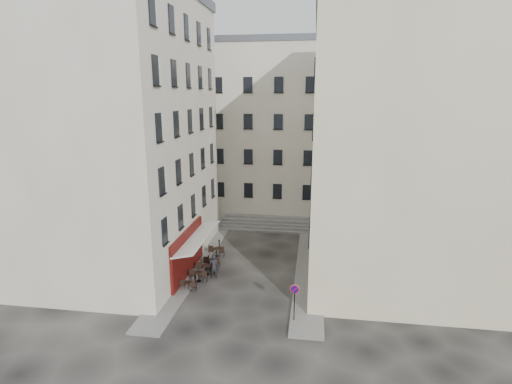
% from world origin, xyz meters
% --- Properties ---
extents(ground, '(90.00, 90.00, 0.00)m').
position_xyz_m(ground, '(0.00, 0.00, 0.00)').
color(ground, black).
rests_on(ground, ground).
extents(sidewalk_left, '(2.00, 22.00, 0.12)m').
position_xyz_m(sidewalk_left, '(-4.50, 4.00, 0.06)').
color(sidewalk_left, slate).
rests_on(sidewalk_left, ground).
extents(sidewalk_right, '(2.00, 18.00, 0.12)m').
position_xyz_m(sidewalk_right, '(4.50, 3.00, 0.06)').
color(sidewalk_right, slate).
rests_on(sidewalk_right, ground).
extents(building_left, '(12.20, 16.20, 20.60)m').
position_xyz_m(building_left, '(-10.50, 3.00, 10.31)').
color(building_left, beige).
rests_on(building_left, ground).
extents(building_right, '(12.20, 14.20, 18.60)m').
position_xyz_m(building_right, '(10.50, 3.50, 9.31)').
color(building_right, beige).
rests_on(building_right, ground).
extents(building_back, '(18.20, 10.20, 18.60)m').
position_xyz_m(building_back, '(-1.00, 19.00, 9.31)').
color(building_back, beige).
rests_on(building_back, ground).
extents(cafe_storefront, '(1.74, 7.30, 3.50)m').
position_xyz_m(cafe_storefront, '(-4.32, 1.00, 1.88)').
color(cafe_storefront, '#460D0A').
rests_on(cafe_storefront, ground).
extents(stone_steps, '(9.00, 3.15, 0.80)m').
position_xyz_m(stone_steps, '(0.00, 12.57, 0.40)').
color(stone_steps, '#64615E').
rests_on(stone_steps, ground).
extents(bollard_near, '(0.12, 0.12, 0.98)m').
position_xyz_m(bollard_near, '(-3.25, -1.00, 0.53)').
color(bollard_near, black).
rests_on(bollard_near, ground).
extents(bollard_mid, '(0.12, 0.12, 0.98)m').
position_xyz_m(bollard_mid, '(-3.25, 2.50, 0.53)').
color(bollard_mid, black).
rests_on(bollard_mid, ground).
extents(bollard_far, '(0.12, 0.12, 0.98)m').
position_xyz_m(bollard_far, '(-3.25, 6.00, 0.53)').
color(bollard_far, black).
rests_on(bollard_far, ground).
extents(no_parking_sign, '(0.54, 0.11, 2.36)m').
position_xyz_m(no_parking_sign, '(3.74, -4.25, 1.67)').
color(no_parking_sign, black).
rests_on(no_parking_sign, ground).
extents(bistro_table_a, '(1.13, 0.53, 0.80)m').
position_xyz_m(bistro_table_a, '(-3.60, -1.48, 0.41)').
color(bistro_table_a, black).
rests_on(bistro_table_a, ground).
extents(bistro_table_b, '(1.32, 0.62, 0.93)m').
position_xyz_m(bistro_table_b, '(-3.29, -0.04, 0.48)').
color(bistro_table_b, black).
rests_on(bistro_table_b, ground).
extents(bistro_table_c, '(1.40, 0.66, 0.98)m').
position_xyz_m(bistro_table_c, '(-3.04, 1.12, 0.50)').
color(bistro_table_c, black).
rests_on(bistro_table_c, ground).
extents(bistro_table_d, '(1.29, 0.61, 0.91)m').
position_xyz_m(bistro_table_d, '(-2.96, 2.38, 0.46)').
color(bistro_table_d, black).
rests_on(bistro_table_d, ground).
extents(bistro_table_e, '(1.34, 0.63, 0.94)m').
position_xyz_m(bistro_table_e, '(-3.13, 4.61, 0.48)').
color(bistro_table_e, black).
rests_on(bistro_table_e, ground).
extents(pedestrian, '(0.76, 0.60, 1.82)m').
position_xyz_m(pedestrian, '(-2.37, 0.69, 0.91)').
color(pedestrian, black).
rests_on(pedestrian, ground).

